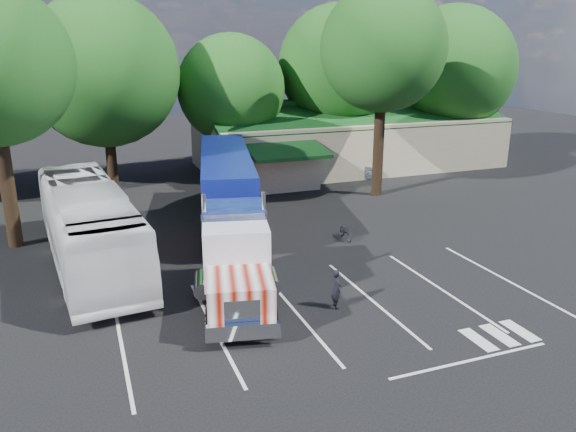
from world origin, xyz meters
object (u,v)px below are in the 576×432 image
object	(u,v)px
bicycle	(346,232)
tour_bus	(89,225)
silver_sedan	(350,169)
semi_truck	(228,195)
woman	(336,289)

from	to	relation	value
bicycle	tour_bus	xyz separation A→B (m)	(-12.50, 0.99, 1.47)
bicycle	silver_sedan	size ratio (longest dim) A/B	0.35
bicycle	semi_truck	bearing A→B (deg)	165.32
tour_bus	semi_truck	bearing A→B (deg)	3.32
semi_truck	tour_bus	world-z (taller)	semi_truck
tour_bus	woman	bearing A→B (deg)	-48.72
semi_truck	tour_bus	xyz separation A→B (m)	(-6.80, -1.09, -0.53)
tour_bus	silver_sedan	world-z (taller)	tour_bus
tour_bus	silver_sedan	bearing A→B (deg)	25.25
silver_sedan	woman	bearing A→B (deg)	163.44
semi_truck	woman	world-z (taller)	semi_truck
semi_truck	silver_sedan	world-z (taller)	semi_truck
silver_sedan	tour_bus	bearing A→B (deg)	132.66
semi_truck	woman	bearing A→B (deg)	-66.18
tour_bus	silver_sedan	distance (m)	22.21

